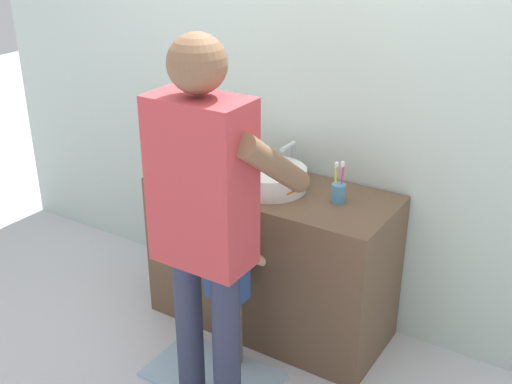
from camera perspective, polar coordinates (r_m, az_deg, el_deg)
ground_plane at (r=3.46m, az=-1.37°, el=-13.83°), size 14.00×14.00×0.00m
back_wall at (r=3.35m, az=4.39°, el=10.64°), size 4.40×0.08×2.70m
vanity_cabinet at (r=3.44m, az=1.34°, el=-5.82°), size 1.27×0.54×0.82m
sink_basin at (r=3.21m, az=1.24°, el=1.23°), size 0.37×0.37×0.11m
faucet at (r=3.38m, az=3.20°, el=2.88°), size 0.18×0.14×0.18m
toothbrush_cup at (r=3.10m, az=7.34°, el=0.02°), size 0.07×0.07×0.21m
bath_mat at (r=3.30m, az=-3.87°, el=-15.94°), size 0.64×0.40×0.02m
child_toddler at (r=3.10m, az=-2.51°, el=-7.40°), size 0.26×0.26×0.85m
adult_parent at (r=2.56m, az=-4.54°, el=-1.29°), size 0.54×0.56×1.73m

